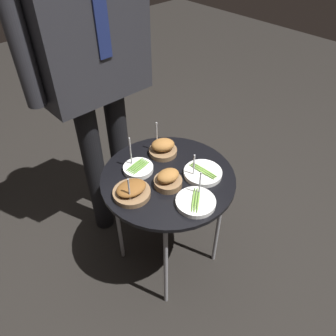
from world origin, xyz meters
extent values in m
plane|color=black|center=(0.00, 0.00, 0.00)|extent=(8.00, 8.00, 0.00)
cylinder|color=black|center=(0.00, 0.00, 0.62)|extent=(0.61, 0.61, 0.02)
cylinder|color=gray|center=(0.18, -0.18, 0.31)|extent=(0.02, 0.02, 0.61)
cylinder|color=gray|center=(-0.18, -0.18, 0.31)|extent=(0.02, 0.02, 0.61)
cylinder|color=gray|center=(0.18, 0.18, 0.31)|extent=(0.02, 0.02, 0.61)
cylinder|color=gray|center=(-0.18, 0.18, 0.31)|extent=(0.02, 0.02, 0.61)
cylinder|color=brown|center=(0.09, 0.14, 0.64)|extent=(0.14, 0.14, 0.03)
ellipsoid|color=#93602D|center=(0.09, 0.14, 0.68)|extent=(0.14, 0.13, 0.05)
cylinder|color=#ADADB2|center=(0.09, 0.18, 0.71)|extent=(0.01, 0.01, 0.16)
cylinder|color=white|center=(0.12, -0.10, 0.64)|extent=(0.17, 0.17, 0.02)
ellipsoid|color=#7AA847|center=(0.13, -0.10, 0.65)|extent=(0.02, 0.15, 0.01)
ellipsoid|color=#7AA847|center=(0.12, -0.10, 0.65)|extent=(0.02, 0.15, 0.01)
ellipsoid|color=#7AA847|center=(0.11, -0.10, 0.65)|extent=(0.02, 0.15, 0.01)
cylinder|color=#ADADB2|center=(0.08, -0.08, 0.69)|extent=(0.01, 0.01, 0.13)
cylinder|color=white|center=(-0.07, 0.12, 0.64)|extent=(0.14, 0.14, 0.02)
ellipsoid|color=#5B8938|center=(-0.07, 0.10, 0.66)|extent=(0.12, 0.03, 0.01)
ellipsoid|color=#5B8938|center=(-0.07, 0.11, 0.66)|extent=(0.12, 0.03, 0.01)
ellipsoid|color=#5B8938|center=(-0.07, 0.12, 0.66)|extent=(0.12, 0.03, 0.01)
ellipsoid|color=#5B8938|center=(-0.07, 0.13, 0.66)|extent=(0.12, 0.03, 0.01)
ellipsoid|color=#5B8938|center=(-0.08, 0.14, 0.66)|extent=(0.12, 0.03, 0.01)
cylinder|color=#ADADB2|center=(-0.08, 0.16, 0.71)|extent=(0.01, 0.01, 0.17)
cylinder|color=white|center=(-0.03, -0.20, 0.64)|extent=(0.17, 0.17, 0.02)
ellipsoid|color=olive|center=(-0.02, -0.21, 0.65)|extent=(0.12, 0.09, 0.01)
ellipsoid|color=olive|center=(-0.03, -0.20, 0.65)|extent=(0.12, 0.09, 0.01)
ellipsoid|color=olive|center=(-0.04, -0.19, 0.65)|extent=(0.12, 0.09, 0.01)
cylinder|color=#ADADB2|center=(0.01, -0.18, 0.70)|extent=(0.01, 0.01, 0.13)
cylinder|color=brown|center=(-0.19, 0.02, 0.64)|extent=(0.16, 0.16, 0.02)
ellipsoid|color=brown|center=(-0.19, 0.02, 0.67)|extent=(0.14, 0.11, 0.04)
cylinder|color=#ADADB2|center=(-0.22, -0.01, 0.70)|extent=(0.01, 0.01, 0.13)
cylinder|color=brown|center=(-0.04, -0.04, 0.64)|extent=(0.12, 0.12, 0.03)
ellipsoid|color=#93602D|center=(-0.04, -0.04, 0.68)|extent=(0.11, 0.09, 0.05)
cylinder|color=black|center=(-0.12, 0.46, 0.44)|extent=(0.11, 0.11, 0.87)
cylinder|color=black|center=(0.05, 0.46, 0.44)|extent=(0.11, 0.11, 0.87)
cube|color=#28282D|center=(-0.03, 0.46, 1.20)|extent=(0.49, 0.24, 0.65)
cube|color=navy|center=(-0.03, 0.34, 1.28)|extent=(0.06, 0.01, 0.39)
cylinder|color=#28282D|center=(-0.32, 0.46, 1.23)|extent=(0.08, 0.08, 0.60)
cylinder|color=#28282D|center=(0.25, 0.46, 1.23)|extent=(0.08, 0.08, 0.60)
camera|label=1|loc=(-0.74, -0.80, 1.62)|focal=35.00mm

